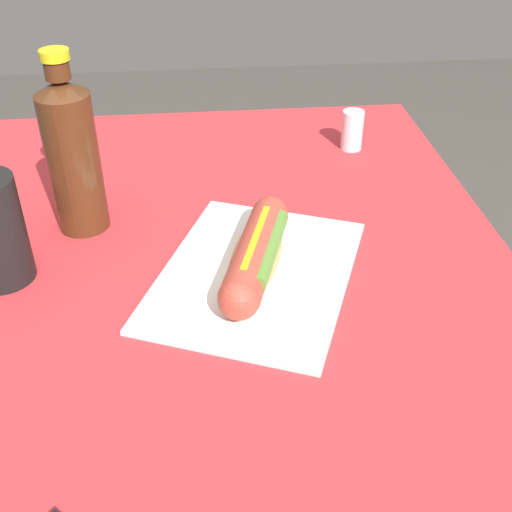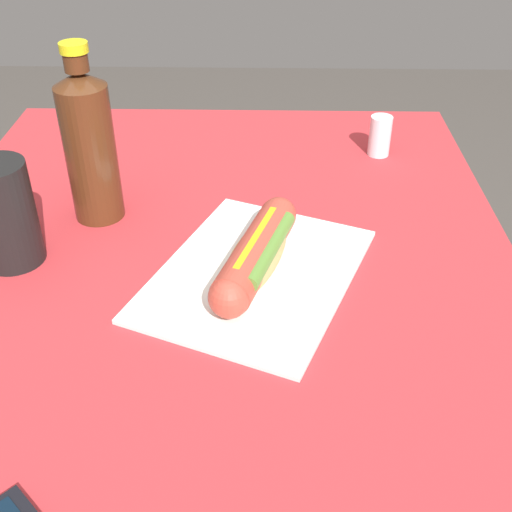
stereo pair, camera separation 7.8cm
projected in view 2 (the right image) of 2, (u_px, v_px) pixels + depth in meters
dining_table at (212, 373)px, 0.86m from camera, size 1.12×0.80×0.75m
paper_wrapper at (256, 274)px, 0.79m from camera, size 0.36×0.32×0.01m
hot_dog at (257, 254)px, 0.78m from camera, size 0.22×0.11×0.05m
soda_bottle at (89, 145)px, 0.85m from camera, size 0.07×0.07×0.24m
drinking_cup at (4, 214)px, 0.79m from camera, size 0.08×0.08×0.14m
salt_shaker at (380, 136)px, 1.05m from camera, size 0.04×0.04×0.07m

